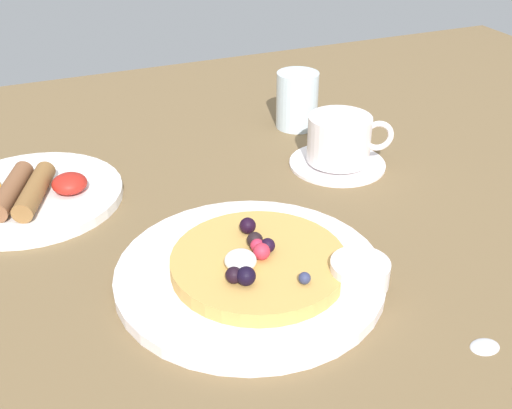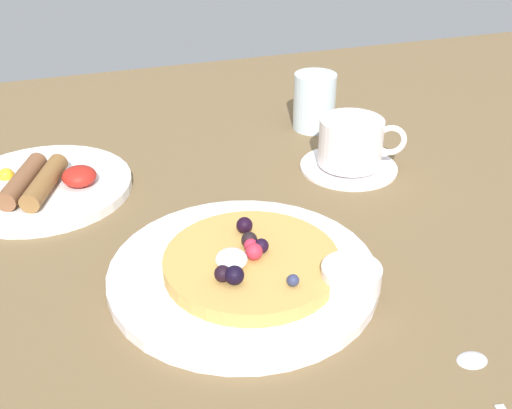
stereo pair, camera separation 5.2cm
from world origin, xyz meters
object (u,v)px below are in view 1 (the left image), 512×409
object	(u,v)px
pancake_plate	(250,274)
syrup_ramekin	(360,272)
teaspoon	(510,378)
coffee_cup	(340,138)
breakfast_plate	(31,196)
water_glass	(297,100)
coffee_saucer	(337,162)

from	to	relation	value
pancake_plate	syrup_ramekin	size ratio (longest dim) A/B	4.72
pancake_plate	teaspoon	bearing A→B (deg)	-55.34
pancake_plate	coffee_cup	world-z (taller)	coffee_cup
breakfast_plate	teaspoon	bearing A→B (deg)	-54.23
breakfast_plate	water_glass	distance (cm)	41.85
pancake_plate	breakfast_plate	size ratio (longest dim) A/B	1.23
coffee_saucer	coffee_cup	bearing A→B (deg)	-20.59
syrup_ramekin	breakfast_plate	distance (cm)	42.73
water_glass	breakfast_plate	bearing A→B (deg)	-168.74
pancake_plate	syrup_ramekin	bearing A→B (deg)	-35.36
coffee_cup	pancake_plate	bearing A→B (deg)	-137.65
pancake_plate	syrup_ramekin	xyz separation A→B (cm)	(9.05, -6.42, 1.95)
coffee_cup	water_glass	distance (cm)	14.46
teaspoon	syrup_ramekin	bearing A→B (deg)	111.15
teaspoon	coffee_cup	bearing A→B (deg)	81.22
teaspoon	water_glass	distance (cm)	55.92
pancake_plate	syrup_ramekin	world-z (taller)	syrup_ramekin
syrup_ramekin	water_glass	distance (cm)	42.22
coffee_saucer	teaspoon	bearing A→B (deg)	-98.57
syrup_ramekin	water_glass	xyz separation A→B (cm)	(12.72, 40.22, 1.73)
breakfast_plate	coffee_cup	size ratio (longest dim) A/B	1.97
breakfast_plate	teaspoon	xyz separation A→B (cm)	(34.01, -47.21, -0.40)
pancake_plate	coffee_saucer	bearing A→B (deg)	42.63
water_glass	coffee_cup	bearing A→B (deg)	-92.17
pancake_plate	coffee_cup	distance (cm)	28.93
coffee_cup	coffee_saucer	bearing A→B (deg)	159.41
breakfast_plate	coffee_saucer	world-z (taller)	breakfast_plate
syrup_ramekin	teaspoon	world-z (taller)	syrup_ramekin
coffee_cup	water_glass	xyz separation A→B (cm)	(0.55, 14.45, 0.19)
coffee_saucer	pancake_plate	bearing A→B (deg)	-137.37
syrup_ramekin	water_glass	world-z (taller)	water_glass
coffee_saucer	water_glass	world-z (taller)	water_glass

